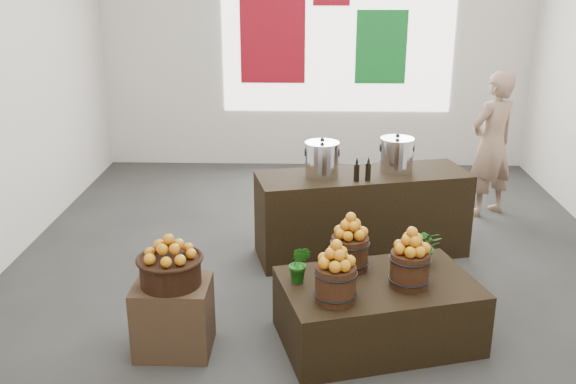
{
  "coord_description": "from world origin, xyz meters",
  "views": [
    {
      "loc": [
        -0.12,
        -5.58,
        2.73
      ],
      "look_at": [
        -0.27,
        -0.4,
        0.92
      ],
      "focal_mm": 40.0,
      "sensor_mm": 36.0,
      "label": 1
    }
  ],
  "objects_px": {
    "counter": "(362,214)",
    "shopper": "(492,144)",
    "wicker_basket": "(171,271)",
    "display_table": "(377,311)",
    "stock_pot_center": "(396,156)",
    "crate": "(174,317)",
    "stock_pot_left": "(322,161)"
  },
  "relations": [
    {
      "from": "counter",
      "to": "shopper",
      "type": "distance_m",
      "value": 1.98
    },
    {
      "from": "crate",
      "to": "display_table",
      "type": "bearing_deg",
      "value": 6.67
    },
    {
      "from": "crate",
      "to": "stock_pot_center",
      "type": "height_order",
      "value": "stock_pot_center"
    },
    {
      "from": "display_table",
      "to": "shopper",
      "type": "height_order",
      "value": "shopper"
    },
    {
      "from": "display_table",
      "to": "stock_pot_center",
      "type": "distance_m",
      "value": 1.87
    },
    {
      "from": "display_table",
      "to": "counter",
      "type": "bearing_deg",
      "value": 74.35
    },
    {
      "from": "counter",
      "to": "stock_pot_left",
      "type": "bearing_deg",
      "value": -180.0
    },
    {
      "from": "stock_pot_center",
      "to": "shopper",
      "type": "bearing_deg",
      "value": 41.45
    },
    {
      "from": "shopper",
      "to": "stock_pot_left",
      "type": "bearing_deg",
      "value": 2.17
    },
    {
      "from": "stock_pot_left",
      "to": "shopper",
      "type": "xyz_separation_m",
      "value": [
        1.96,
        1.26,
        -0.16
      ]
    },
    {
      "from": "wicker_basket",
      "to": "display_table",
      "type": "height_order",
      "value": "wicker_basket"
    },
    {
      "from": "crate",
      "to": "stock_pot_left",
      "type": "xyz_separation_m",
      "value": [
        1.13,
        1.68,
        0.73
      ]
    },
    {
      "from": "crate",
      "to": "shopper",
      "type": "height_order",
      "value": "shopper"
    },
    {
      "from": "wicker_basket",
      "to": "stock_pot_center",
      "type": "distance_m",
      "value": 2.65
    },
    {
      "from": "shopper",
      "to": "stock_pot_center",
      "type": "bearing_deg",
      "value": 10.8
    },
    {
      "from": "stock_pot_left",
      "to": "display_table",
      "type": "bearing_deg",
      "value": -74.82
    },
    {
      "from": "stock_pot_center",
      "to": "display_table",
      "type": "bearing_deg",
      "value": -100.81
    },
    {
      "from": "crate",
      "to": "counter",
      "type": "relative_size",
      "value": 0.27
    },
    {
      "from": "display_table",
      "to": "shopper",
      "type": "bearing_deg",
      "value": 45.16
    },
    {
      "from": "wicker_basket",
      "to": "shopper",
      "type": "relative_size",
      "value": 0.26
    },
    {
      "from": "stock_pot_center",
      "to": "shopper",
      "type": "xyz_separation_m",
      "value": [
        1.23,
        1.09,
        -0.16
      ]
    },
    {
      "from": "counter",
      "to": "shopper",
      "type": "xyz_separation_m",
      "value": [
        1.55,
        1.16,
        0.42
      ]
    },
    {
      "from": "display_table",
      "to": "stock_pot_center",
      "type": "xyz_separation_m",
      "value": [
        0.32,
        1.68,
        0.75
      ]
    },
    {
      "from": "wicker_basket",
      "to": "stock_pot_center",
      "type": "height_order",
      "value": "stock_pot_center"
    },
    {
      "from": "crate",
      "to": "wicker_basket",
      "type": "relative_size",
      "value": 1.25
    },
    {
      "from": "stock_pot_left",
      "to": "shopper",
      "type": "bearing_deg",
      "value": 32.82
    },
    {
      "from": "counter",
      "to": "shopper",
      "type": "height_order",
      "value": "shopper"
    },
    {
      "from": "display_table",
      "to": "counter",
      "type": "xyz_separation_m",
      "value": [
        0.0,
        1.6,
        0.17
      ]
    },
    {
      "from": "display_table",
      "to": "shopper",
      "type": "distance_m",
      "value": 3.23
    },
    {
      "from": "wicker_basket",
      "to": "counter",
      "type": "height_order",
      "value": "counter"
    },
    {
      "from": "wicker_basket",
      "to": "counter",
      "type": "distance_m",
      "value": 2.36
    },
    {
      "from": "stock_pot_center",
      "to": "wicker_basket",
      "type": "bearing_deg",
      "value": -134.91
    }
  ]
}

